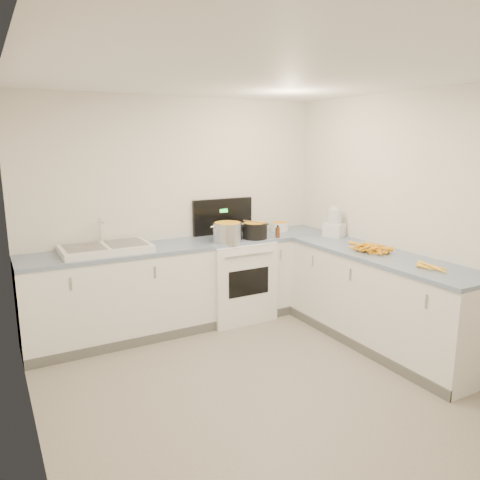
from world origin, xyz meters
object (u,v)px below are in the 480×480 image
mixing_bowl (280,227)px  spice_jar (277,232)px  steel_pot (228,233)px  stove (234,277)px  sink (106,248)px  black_pot (255,232)px  food_processor (334,223)px  extract_bottle (278,232)px

mixing_bowl → spice_jar: mixing_bowl is taller
steel_pot → stove: bearing=42.5°
sink → black_pot: 1.65m
mixing_bowl → food_processor: bearing=-59.3°
steel_pot → black_pot: steel_pot is taller
stove → black_pot: stove is taller
mixing_bowl → spice_jar: 0.33m
steel_pot → mixing_bowl: size_ratio=1.41×
stove → spice_jar: stove is taller
stove → black_pot: bearing=-35.8°
sink → spice_jar: (1.94, -0.16, 0.01)m
sink → steel_pot: bearing=-7.4°
mixing_bowl → food_processor: size_ratio=0.63×
spice_jar → sink: bearing=175.3°
extract_bottle → spice_jar: extract_bottle is taller
sink → mixing_bowl: bearing=2.7°
sink → mixing_bowl: 2.15m
spice_jar → stove: bearing=163.4°
extract_bottle → food_processor: 0.67m
black_pot → sink: bearing=174.7°
stove → steel_pot: stove is taller
extract_bottle → stove: bearing=154.0°
stove → extract_bottle: bearing=-26.0°
sink → steel_pot: 1.30m
steel_pot → extract_bottle: steel_pot is taller
mixing_bowl → black_pot: bearing=-153.4°
sink → black_pot: size_ratio=3.08×
steel_pot → black_pot: (0.35, 0.01, -0.02)m
steel_pot → mixing_bowl: bearing=17.2°
stove → extract_bottle: 0.72m
steel_pot → food_processor: food_processor is taller
mixing_bowl → spice_jar: bearing=-128.7°
extract_bottle → spice_jar: bearing=62.4°
stove → food_processor: size_ratio=3.80×
stove → food_processor: bearing=-24.7°
mixing_bowl → food_processor: food_processor is taller
stove → spice_jar: size_ratio=15.60×
mixing_bowl → sink: bearing=-177.3°
mixing_bowl → food_processor: (0.36, -0.60, 0.10)m
steel_pot → spice_jar: 0.65m
spice_jar → food_processor: 0.67m
black_pot → extract_bottle: 0.27m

